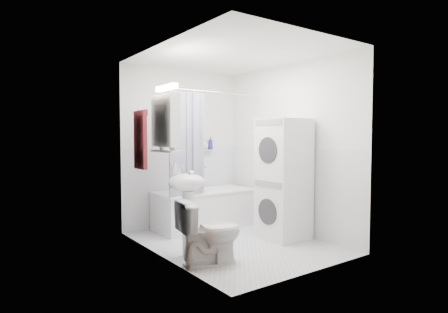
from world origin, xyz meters
TOP-DOWN VIEW (x-y plane):
  - floor at (0.00, 0.00)m, footprint 2.60×2.60m
  - room_walls at (0.00, 0.00)m, footprint 2.60×2.60m
  - wainscot at (0.00, 0.29)m, footprint 1.98×2.58m
  - door at (-0.95, -0.55)m, footprint 0.05×2.00m
  - bathtub at (0.13, 0.92)m, footprint 1.47×0.70m
  - tub_spout at (0.33, 1.25)m, footprint 0.04×0.12m
  - curtain_rod at (0.13, 0.63)m, footprint 1.65×0.02m
  - shower_curtain at (-0.32, 0.63)m, footprint 0.55×0.02m
  - sink at (-0.75, -0.12)m, footprint 0.44×0.37m
  - medicine_cabinet at (-0.90, 0.10)m, footprint 0.13×0.50m
  - shelf at (-0.89, 0.10)m, footprint 0.18×0.54m
  - shower_caddy at (0.38, 1.24)m, footprint 0.22×0.06m
  - towel at (-0.94, 0.75)m, footprint 0.07×0.32m
  - washer_dryer at (0.68, -0.21)m, footprint 0.58×0.57m
  - toilet at (-0.69, -0.49)m, footprint 0.76×0.51m
  - soap_pump at (-0.71, 0.25)m, footprint 0.08×0.17m
  - shelf_bottle at (-0.89, -0.05)m, footprint 0.07×0.18m
  - shelf_cup at (-0.89, 0.22)m, footprint 0.10×0.09m
  - shampoo_a at (0.35, 1.24)m, footprint 0.13×0.17m
  - shampoo_b at (0.47, 1.24)m, footprint 0.08×0.21m

SIDE VIEW (x-z plane):
  - floor at x=0.00m, z-range 0.00..0.00m
  - bathtub at x=0.13m, z-range 0.03..0.59m
  - toilet at x=-0.69m, z-range 0.00..0.68m
  - wainscot at x=0.00m, z-range -0.69..1.89m
  - sink at x=-0.75m, z-range 0.18..1.22m
  - washer_dryer at x=0.68m, z-range 0.00..1.60m
  - tub_spout at x=0.33m, z-range 0.87..0.90m
  - soap_pump at x=-0.71m, z-range 0.91..0.99m
  - door at x=-0.95m, z-range 0.00..2.00m
  - shower_caddy at x=0.38m, z-range 1.14..1.16m
  - shelf at x=-0.89m, z-range 1.19..1.21m
  - shampoo_b at x=0.47m, z-range 1.16..1.24m
  - shampoo_a at x=0.35m, z-range 1.16..1.29m
  - shelf_bottle at x=-0.89m, z-range 1.21..1.28m
  - shower_curtain at x=-0.32m, z-range 0.52..1.98m
  - shelf_cup at x=-0.89m, z-range 1.21..1.31m
  - towel at x=-0.94m, z-range 0.96..1.73m
  - room_walls at x=0.00m, z-range 0.19..2.79m
  - medicine_cabinet at x=-0.90m, z-range 1.21..1.92m
  - curtain_rod at x=0.13m, z-range 1.99..2.01m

